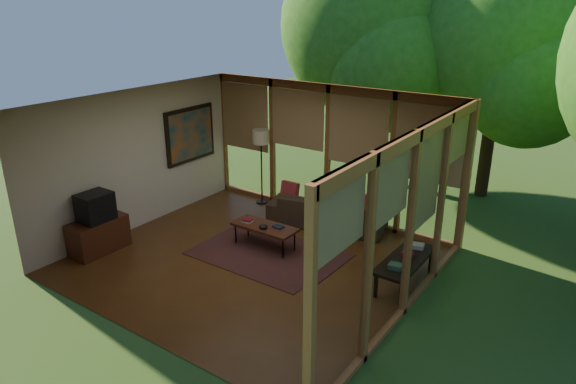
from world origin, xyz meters
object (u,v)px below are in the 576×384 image
Objects in this scene: sofa at (322,210)px; coffee_table at (264,227)px; television at (95,207)px; side_console at (402,260)px; floor_lamp at (261,141)px; media_cabinet at (99,235)px.

coffee_table is (-0.34, -1.45, 0.08)m from sofa.
television is 0.39× the size of side_console.
coffee_table is at bearing 37.74° from television.
television reaches higher than side_console.
floor_lamp is at bearing 159.00° from side_console.
floor_lamp is 4.30m from side_console.
floor_lamp reaches higher than television.
media_cabinet is 0.55m from television.
floor_lamp reaches higher than side_console.
floor_lamp reaches higher than coffee_table.
floor_lamp is at bearing 74.93° from television.
television reaches higher than media_cabinet.
floor_lamp is (0.96, 3.50, 1.11)m from media_cabinet.
media_cabinet reaches higher than coffee_table.
sofa reaches higher than coffee_table.
side_console is (4.87, 2.00, 0.11)m from media_cabinet.
coffee_table is (2.33, 1.79, 0.09)m from media_cabinet.
floor_lamp reaches higher than media_cabinet.
side_console is (4.85, 2.00, -0.44)m from television.
sofa is 3.83× the size of television.
television is (0.02, 0.00, 0.55)m from media_cabinet.
floor_lamp is 2.42m from coffee_table.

